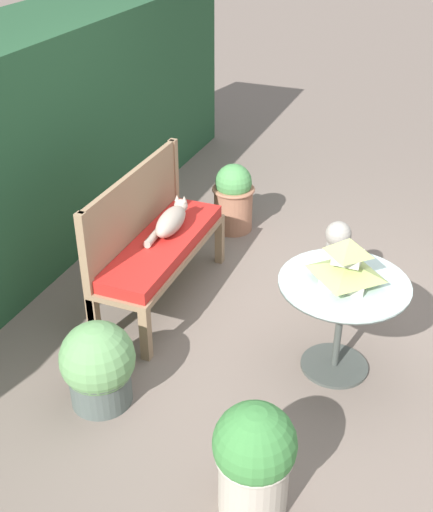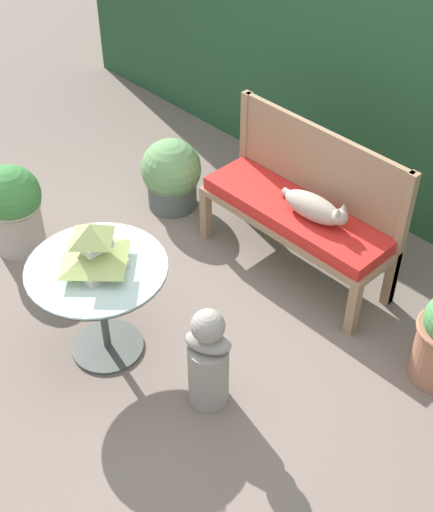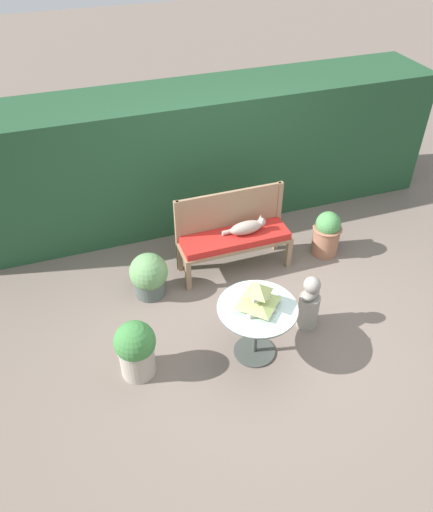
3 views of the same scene
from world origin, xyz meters
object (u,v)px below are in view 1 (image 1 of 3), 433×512
Objects in this scene: patio_table at (342,301)px; pagoda_birdhouse at (347,264)px; garden_bench at (162,250)px; potted_plant_hedge_corner at (98,366)px; potted_plant_path_edge at (254,458)px; garden_bust at (335,267)px; cat at (171,221)px; potted_plant_bench_right at (233,197)px.

pagoda_birdhouse is (-0.00, -0.00, 0.26)m from patio_table.
pagoda_birdhouse is (-0.27, -1.32, 0.35)m from garden_bench.
potted_plant_path_edge is at bearing -109.03° from potted_plant_hedge_corner.
garden_bust is 1.23× the size of potted_plant_hedge_corner.
cat is at bearing 74.71° from garden_bust.
patio_table reaches higher than potted_plant_path_edge.
potted_plant_hedge_corner is at bearing 70.97° from potted_plant_path_edge.
potted_plant_path_edge is (-2.62, -1.08, 0.03)m from potted_plant_bench_right.
potted_plant_path_edge is (-1.44, -1.17, -0.08)m from garden_bench.
cat is 0.83× the size of potted_plant_path_edge.
potted_plant_hedge_corner is at bearing 123.44° from patio_table.
cat reaches higher than garden_bust.
pagoda_birdhouse is at bearing -110.97° from cat.
cat is at bearing -3.40° from garden_bench.
potted_plant_bench_right is at bearing 40.06° from pagoda_birdhouse.
garden_bust is 1.31m from potted_plant_bench_right.
garden_bench is 1.39m from pagoda_birdhouse.
potted_plant_hedge_corner is 1.13m from potted_plant_path_edge.
cat is 1.26m from potted_plant_hedge_corner.
potted_plant_bench_right is (1.46, 1.23, -0.46)m from pagoda_birdhouse.
garden_bust reaches higher than potted_plant_bench_right.
potted_plant_bench_right is (1.19, -0.09, -0.12)m from garden_bench.
patio_table is at bearing -139.94° from potted_plant_bench_right.
garden_bench is at bearing 78.30° from patio_table.
patio_table is 1.17× the size of garden_bust.
garden_bust is at bearing 14.83° from pagoda_birdhouse.
garden_bust is at bearing 14.83° from patio_table.
patio_table is 1.29× the size of potted_plant_bench_right.
potted_plant_path_edge is (-1.16, 0.15, -0.17)m from patio_table.
garden_bench is at bearing 81.29° from garden_bust.
patio_table is 0.26m from pagoda_birdhouse.
cat reaches higher than garden_bench.
potted_plant_bench_right is at bearing 0.49° from potted_plant_hedge_corner.
patio_table is 0.73m from garden_bust.
patio_table is 1.19m from potted_plant_path_edge.
garden_bust is at bearing -70.46° from garden_bench.
pagoda_birdhouse is 0.65× the size of potted_plant_hedge_corner.
cat is 1.98m from potted_plant_path_edge.
garden_bench is 2.11× the size of potted_plant_path_edge.
garden_bust is at bearing -126.73° from potted_plant_bench_right.
potted_plant_hedge_corner is (-0.80, 1.21, -0.50)m from pagoda_birdhouse.
garden_bench is 2.53× the size of cat.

